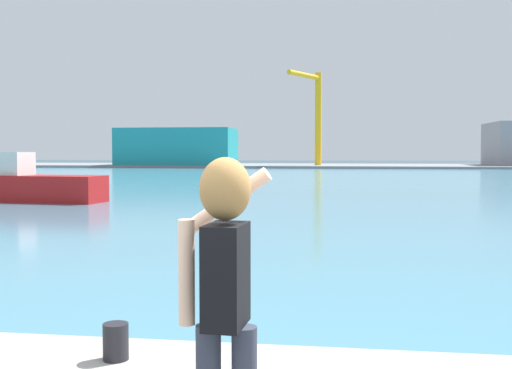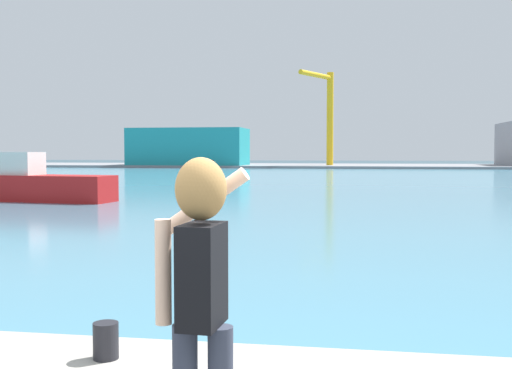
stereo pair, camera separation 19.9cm
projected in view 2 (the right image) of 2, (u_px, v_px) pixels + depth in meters
The scene contains 8 objects.
ground_plane at pixel (348, 179), 52.94m from camera, with size 220.00×220.00×0.00m, color #334751.
harbor_water at pixel (349, 178), 54.91m from camera, with size 140.00×100.00×0.02m, color teal.
far_shore_dock at pixel (353, 166), 94.30m from camera, with size 140.00×20.00×0.36m, color gray.
person_photographer at pixel (201, 281), 3.34m from camera, with size 0.53×0.55×1.74m.
harbor_bollard at pixel (106, 341), 5.24m from camera, with size 0.22×0.22×0.31m, color black.
boat_moored at pixel (26, 183), 29.57m from camera, with size 8.61×2.88×2.35m.
warehouse_left at pixel (189, 147), 93.05m from camera, with size 17.25×8.60×5.51m, color teal.
port_crane at pixel (327, 109), 90.54m from camera, with size 4.53×8.36×13.76m.
Camera 2 is at (0.80, -3.48, 2.39)m, focal length 43.11 mm.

